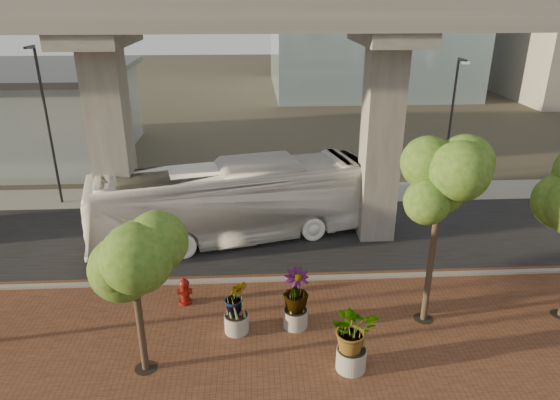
{
  "coord_description": "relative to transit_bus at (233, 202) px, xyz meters",
  "views": [
    {
      "loc": [
        0.19,
        -19.62,
        10.97
      ],
      "look_at": [
        1.33,
        0.5,
        2.58
      ],
      "focal_mm": 32.0,
      "sensor_mm": 36.0,
      "label": 1
    }
  ],
  "objects": [
    {
      "name": "ground",
      "position": [
        0.78,
        -2.09,
        -1.86
      ],
      "size": [
        160.0,
        160.0,
        0.0
      ],
      "primitive_type": "plane",
      "color": "#3A372A",
      "rests_on": "ground"
    },
    {
      "name": "brick_plaza",
      "position": [
        0.78,
        -10.09,
        -1.83
      ],
      "size": [
        70.0,
        13.0,
        0.06
      ],
      "primitive_type": "cube",
      "color": "brown",
      "rests_on": "ground"
    },
    {
      "name": "asphalt_road",
      "position": [
        0.78,
        -0.09,
        -1.84
      ],
      "size": [
        90.0,
        8.0,
        0.04
      ],
      "primitive_type": "cube",
      "color": "black",
      "rests_on": "ground"
    },
    {
      "name": "curb_strip",
      "position": [
        0.78,
        -4.09,
        -1.78
      ],
      "size": [
        70.0,
        0.25,
        0.16
      ],
      "primitive_type": "cube",
      "color": "gray",
      "rests_on": "ground"
    },
    {
      "name": "far_sidewalk",
      "position": [
        0.78,
        5.41,
        -1.83
      ],
      "size": [
        90.0,
        3.0,
        0.06
      ],
      "primitive_type": "cube",
      "color": "gray",
      "rests_on": "ground"
    },
    {
      "name": "transit_viaduct",
      "position": [
        0.78,
        -0.09,
        5.42
      ],
      "size": [
        72.0,
        5.6,
        12.4
      ],
      "color": "#9C978E",
      "rests_on": "ground"
    },
    {
      "name": "transit_bus",
      "position": [
        0.0,
        0.0,
        0.0
      ],
      "size": [
        13.72,
        6.15,
        3.72
      ],
      "primitive_type": "imported",
      "rotation": [
        0.0,
        0.0,
        1.8
      ],
      "color": "white",
      "rests_on": "ground"
    },
    {
      "name": "fire_hydrant",
      "position": [
        -1.71,
        -5.51,
        -1.28
      ],
      "size": [
        0.54,
        0.49,
        1.09
      ],
      "color": "maroon",
      "rests_on": "ground"
    },
    {
      "name": "planter_front",
      "position": [
        3.89,
        -9.41,
        -0.41
      ],
      "size": [
        2.08,
        2.08,
        2.29
      ],
      "color": "#AAA399",
      "rests_on": "ground"
    },
    {
      "name": "planter_right",
      "position": [
        2.34,
        -7.16,
        -0.45
      ],
      "size": [
        2.09,
        2.09,
        2.24
      ],
      "color": "#A09A91",
      "rests_on": "ground"
    },
    {
      "name": "planter_left",
      "position": [
        0.28,
        -7.33,
        -0.55
      ],
      "size": [
        1.88,
        1.88,
        2.07
      ],
      "color": "#99958A",
      "rests_on": "ground"
    },
    {
      "name": "street_tree_near_west",
      "position": [
        -2.54,
        -9.05,
        2.18
      ],
      "size": [
        3.04,
        3.04,
        5.39
      ],
      "color": "#463728",
      "rests_on": "ground"
    },
    {
      "name": "street_tree_near_east",
      "position": [
        7.01,
        -7.02,
        3.33
      ],
      "size": [
        3.51,
        3.51,
        6.76
      ],
      "color": "#463728",
      "rests_on": "ground"
    },
    {
      "name": "streetlamp_west",
      "position": [
        -9.84,
        4.75,
        3.12
      ],
      "size": [
        0.42,
        1.24,
        8.54
      ],
      "color": "#29292D",
      "rests_on": "ground"
    },
    {
      "name": "streetlamp_east",
      "position": [
        12.18,
        5.31,
        2.65
      ],
      "size": [
        0.38,
        1.12,
        7.72
      ],
      "color": "#313136",
      "rests_on": "ground"
    }
  ]
}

